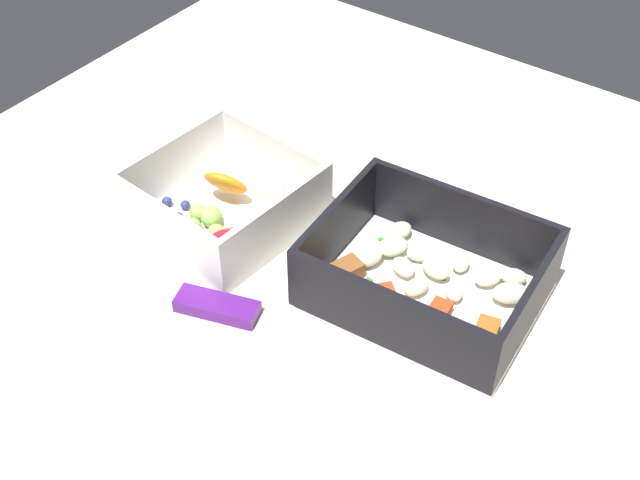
# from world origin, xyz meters

# --- Properties ---
(table_surface) EXTENTS (0.80, 0.80, 0.02)m
(table_surface) POSITION_xyz_m (0.00, 0.00, 0.01)
(table_surface) COLOR beige
(table_surface) RESTS_ON ground
(pasta_container) EXTENTS (0.19, 0.16, 0.07)m
(pasta_container) POSITION_xyz_m (-0.11, -0.01, 0.04)
(pasta_container) COLOR white
(pasta_container) RESTS_ON table_surface
(fruit_bowl) EXTENTS (0.15, 0.15, 0.06)m
(fruit_bowl) POSITION_xyz_m (0.09, 0.02, 0.04)
(fruit_bowl) COLOR white
(fruit_bowl) RESTS_ON table_surface
(candy_bar) EXTENTS (0.07, 0.04, 0.01)m
(candy_bar) POSITION_xyz_m (0.02, 0.11, 0.03)
(candy_bar) COLOR #51197A
(candy_bar) RESTS_ON table_surface
(paper_cup_liner) EXTENTS (0.04, 0.04, 0.02)m
(paper_cup_liner) POSITION_xyz_m (0.20, -0.00, 0.03)
(paper_cup_liner) COLOR white
(paper_cup_liner) RESTS_ON table_surface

